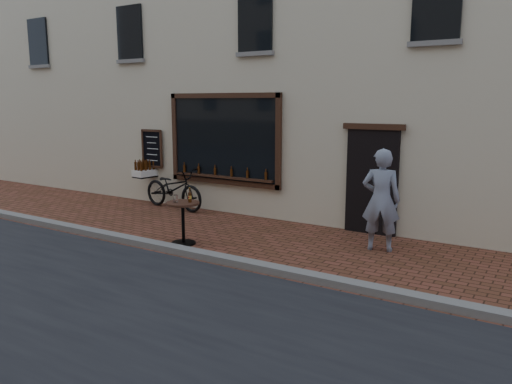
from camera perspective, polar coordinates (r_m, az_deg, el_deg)
The scene contains 6 objects.
ground at distance 8.90m, azimuth -6.64°, elevation -7.89°, with size 90.00×90.00×0.00m, color #532D1B.
kerb at distance 9.03m, azimuth -5.85°, elevation -7.20°, with size 90.00×0.25×0.12m, color slate.
shop_building at distance 14.28m, azimuth 10.41°, elevation 19.13°, with size 28.00×6.20×10.00m.
cargo_bicycle at distance 13.17m, azimuth -9.53°, elevation 0.48°, with size 2.43×0.95×1.16m.
bistro_table at distance 9.85m, azimuth -8.34°, elevation -2.52°, with size 0.65×0.65×1.12m.
pedestrian at distance 9.56m, azimuth 14.09°, elevation -0.89°, with size 0.70×0.46×1.93m, color gray.
Camera 1 is at (5.33, -6.57, 2.77)m, focal length 35.00 mm.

